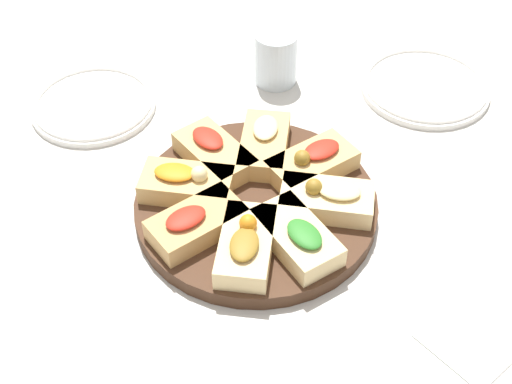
{
  "coord_description": "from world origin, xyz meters",
  "views": [
    {
      "loc": [
        -0.29,
        -0.6,
        0.71
      ],
      "look_at": [
        0.0,
        0.0,
        0.04
      ],
      "focal_mm": 50.0,
      "sensor_mm": 36.0,
      "label": 1
    }
  ],
  "objects_px": {
    "serving_board": "(256,206)",
    "napkin_stack": "(477,334)",
    "plate_left": "(93,104)",
    "water_glass": "(276,58)",
    "plate_right": "(425,86)"
  },
  "relations": [
    {
      "from": "plate_left",
      "to": "water_glass",
      "type": "bearing_deg",
      "value": -11.36
    },
    {
      "from": "water_glass",
      "to": "plate_left",
      "type": "bearing_deg",
      "value": 168.64
    },
    {
      "from": "serving_board",
      "to": "water_glass",
      "type": "distance_m",
      "value": 0.3
    },
    {
      "from": "water_glass",
      "to": "napkin_stack",
      "type": "relative_size",
      "value": 0.77
    },
    {
      "from": "plate_left",
      "to": "plate_right",
      "type": "xyz_separation_m",
      "value": [
        0.5,
        -0.19,
        -0.0
      ]
    },
    {
      "from": "plate_right",
      "to": "water_glass",
      "type": "distance_m",
      "value": 0.25
    },
    {
      "from": "plate_right",
      "to": "water_glass",
      "type": "bearing_deg",
      "value": 148.07
    },
    {
      "from": "serving_board",
      "to": "napkin_stack",
      "type": "xyz_separation_m",
      "value": [
        0.15,
        -0.29,
        -0.01
      ]
    },
    {
      "from": "plate_right",
      "to": "water_glass",
      "type": "height_order",
      "value": "water_glass"
    },
    {
      "from": "plate_left",
      "to": "serving_board",
      "type": "bearing_deg",
      "value": -66.8
    },
    {
      "from": "serving_board",
      "to": "plate_left",
      "type": "distance_m",
      "value": 0.34
    },
    {
      "from": "water_glass",
      "to": "napkin_stack",
      "type": "distance_m",
      "value": 0.55
    },
    {
      "from": "plate_right",
      "to": "water_glass",
      "type": "relative_size",
      "value": 2.36
    },
    {
      "from": "plate_left",
      "to": "plate_right",
      "type": "bearing_deg",
      "value": -20.61
    },
    {
      "from": "plate_right",
      "to": "napkin_stack",
      "type": "height_order",
      "value": "plate_right"
    }
  ]
}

